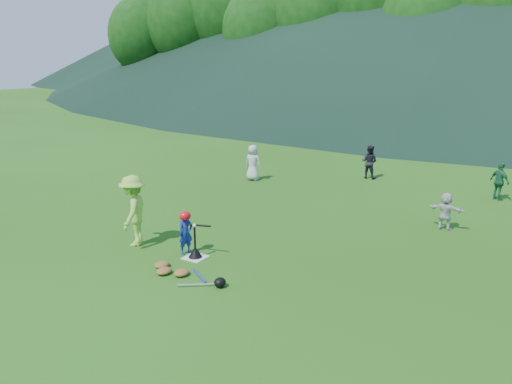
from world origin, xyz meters
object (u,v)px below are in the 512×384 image
(fielder_d, at_px, (446,211))
(batting_tee, at_px, (195,252))
(batter_child, at_px, (186,233))
(adult_coach, at_px, (133,211))
(equipment_pile, at_px, (181,273))
(fielder_b, at_px, (369,162))
(fielder_a, at_px, (253,163))
(home_plate, at_px, (195,257))
(fielder_c, at_px, (500,181))

(fielder_d, xyz_separation_m, batting_tee, (-4.18, -4.73, -0.35))
(batter_child, bearing_deg, adult_coach, 116.09)
(batter_child, bearing_deg, equipment_pile, -127.58)
(fielder_b, bearing_deg, fielder_a, 37.05)
(home_plate, bearing_deg, adult_coach, -176.92)
(fielder_d, bearing_deg, fielder_a, -14.45)
(batting_tee, bearing_deg, fielder_a, 111.99)
(adult_coach, distance_m, batting_tee, 1.82)
(batting_tee, xyz_separation_m, equipment_pile, (0.33, -0.88, -0.06))
(fielder_b, distance_m, batting_tee, 9.15)
(batter_child, bearing_deg, fielder_b, 11.83)
(adult_coach, height_order, fielder_b, adult_coach)
(equipment_pile, bearing_deg, batting_tee, 110.82)
(home_plate, bearing_deg, batting_tee, 0.00)
(fielder_a, distance_m, batting_tee, 7.23)
(adult_coach, distance_m, fielder_b, 9.50)
(batter_child, distance_m, batting_tee, 0.49)
(home_plate, height_order, adult_coach, adult_coach)
(home_plate, bearing_deg, fielder_b, 85.70)
(batting_tee, bearing_deg, equipment_pile, -69.18)
(batter_child, relative_size, adult_coach, 0.58)
(fielder_b, bearing_deg, equipment_pile, 89.47)
(batter_child, xyz_separation_m, fielder_b, (1.01, 9.01, 0.12))
(fielder_b, xyz_separation_m, batting_tee, (-0.68, -9.11, -0.47))
(adult_coach, xyz_separation_m, equipment_pile, (2.01, -0.78, -0.75))
(fielder_c, bearing_deg, equipment_pile, 100.58)
(fielder_c, bearing_deg, batter_child, 94.63)
(adult_coach, bearing_deg, fielder_d, 101.68)
(fielder_d, height_order, equipment_pile, fielder_d)
(fielder_b, distance_m, equipment_pile, 10.00)
(fielder_b, bearing_deg, batter_child, 85.08)
(fielder_a, relative_size, fielder_b, 1.05)
(home_plate, distance_m, batter_child, 0.58)
(batting_tee, bearing_deg, fielder_d, 48.55)
(adult_coach, height_order, equipment_pile, adult_coach)
(adult_coach, bearing_deg, fielder_b, 137.80)
(home_plate, relative_size, batter_child, 0.47)
(fielder_c, bearing_deg, batting_tee, 96.54)
(home_plate, bearing_deg, fielder_a, 111.99)
(fielder_a, relative_size, fielder_c, 1.09)
(home_plate, height_order, fielder_d, fielder_d)
(home_plate, bearing_deg, fielder_c, 59.36)
(equipment_pile, bearing_deg, fielder_d, 55.55)
(fielder_a, bearing_deg, fielder_d, 163.59)
(home_plate, xyz_separation_m, equipment_pile, (0.33, -0.88, 0.06))
(batter_child, xyz_separation_m, fielder_c, (5.31, 8.32, 0.10))
(equipment_pile, bearing_deg, home_plate, 110.82)
(fielder_c, distance_m, fielder_d, 3.78)
(adult_coach, height_order, fielder_a, adult_coach)
(batter_child, relative_size, fielder_b, 0.79)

